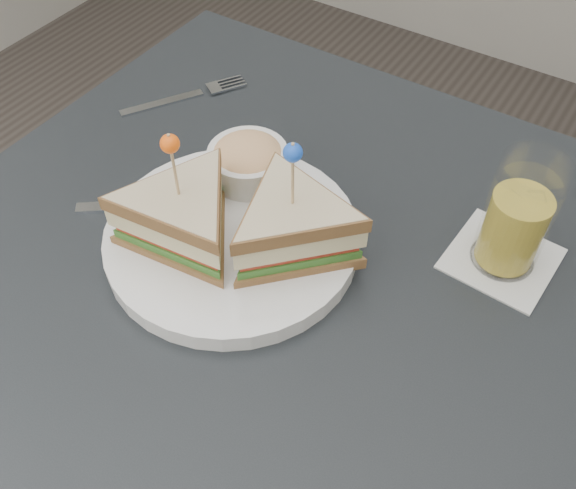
{
  "coord_description": "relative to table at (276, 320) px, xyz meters",
  "views": [
    {
      "loc": [
        0.24,
        -0.34,
        1.28
      ],
      "look_at": [
        0.01,
        0.01,
        0.8
      ],
      "focal_mm": 40.0,
      "sensor_mm": 36.0,
      "label": 1
    }
  ],
  "objects": [
    {
      "name": "table",
      "position": [
        0.0,
        0.0,
        0.0
      ],
      "size": [
        0.8,
        0.8,
        0.75
      ],
      "color": "black",
      "rests_on": "ground"
    },
    {
      "name": "plate_meal",
      "position": [
        -0.06,
        0.02,
        0.12
      ],
      "size": [
        0.36,
        0.36,
        0.16
      ],
      "rotation": [
        0.0,
        0.0,
        -0.42
      ],
      "color": "white",
      "rests_on": "table"
    },
    {
      "name": "drink_set",
      "position": [
        0.19,
        0.15,
        0.14
      ],
      "size": [
        0.11,
        0.11,
        0.14
      ],
      "rotation": [
        0.0,
        0.0,
        -0.06
      ],
      "color": "silver",
      "rests_on": "table"
    },
    {
      "name": "cutlery_fork",
      "position": [
        -0.27,
        0.2,
        0.08
      ],
      "size": [
        0.11,
        0.16,
        0.01
      ],
      "rotation": [
        0.0,
        0.0,
        -0.56
      ],
      "color": "silver",
      "rests_on": "table"
    },
    {
      "name": "cutlery_knife",
      "position": [
        -0.17,
        0.01,
        0.08
      ],
      "size": [
        0.17,
        0.13,
        0.01
      ],
      "rotation": [
        0.0,
        0.0,
        -0.92
      ],
      "color": "white",
      "rests_on": "table"
    }
  ]
}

